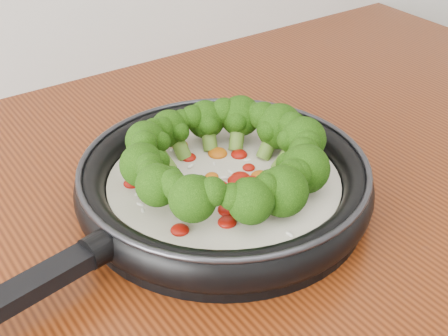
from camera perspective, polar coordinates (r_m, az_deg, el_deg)
skillet at (r=0.70m, az=0.02°, el=-0.92°), size 0.55×0.39×0.10m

